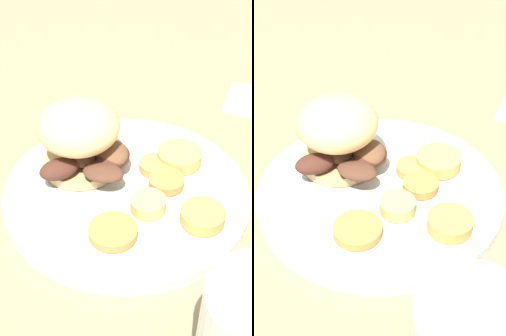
{
  "view_description": "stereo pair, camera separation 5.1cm",
  "coord_description": "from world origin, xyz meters",
  "views": [
    {
      "loc": [
        -0.07,
        0.39,
        0.36
      ],
      "look_at": [
        0.0,
        0.0,
        0.04
      ],
      "focal_mm": 50.0,
      "sensor_mm": 36.0,
      "label": 1
    },
    {
      "loc": [
        -0.12,
        0.38,
        0.36
      ],
      "look_at": [
        0.0,
        0.0,
        0.04
      ],
      "focal_mm": 50.0,
      "sensor_mm": 36.0,
      "label": 2
    }
  ],
  "objects": [
    {
      "name": "potato_round_0",
      "position": [
        -0.03,
        -0.03,
        0.02
      ],
      "size": [
        0.04,
        0.04,
        0.01
      ],
      "primitive_type": "cylinder",
      "color": "tan",
      "rests_on": "dinner_plate"
    },
    {
      "name": "potato_round_5",
      "position": [
        -0.09,
        0.04,
        0.02
      ],
      "size": [
        0.05,
        0.05,
        0.01
      ],
      "primitive_type": "cylinder",
      "color": "tan",
      "rests_on": "dinner_plate"
    },
    {
      "name": "potato_round_3",
      "position": [
        -0.03,
        0.03,
        0.02
      ],
      "size": [
        0.04,
        0.04,
        0.01
      ],
      "primitive_type": "cylinder",
      "color": "#DBB766",
      "rests_on": "dinner_plate"
    },
    {
      "name": "sandwich",
      "position": [
        0.05,
        -0.02,
        0.06
      ],
      "size": [
        0.11,
        0.11,
        0.08
      ],
      "color": "tan",
      "rests_on": "dinner_plate"
    },
    {
      "name": "potato_round_2",
      "position": [
        -0.04,
        -0.01,
        0.02
      ],
      "size": [
        0.04,
        0.04,
        0.01
      ],
      "primitive_type": "cylinder",
      "color": "#BC8942",
      "rests_on": "dinner_plate"
    },
    {
      "name": "potato_round_1",
      "position": [
        0.0,
        0.08,
        0.02
      ],
      "size": [
        0.05,
        0.05,
        0.01
      ],
      "primitive_type": "cylinder",
      "color": "#BC8942",
      "rests_on": "dinner_plate"
    },
    {
      "name": "ground_plane",
      "position": [
        0.0,
        0.0,
        0.0
      ],
      "size": [
        4.0,
        4.0,
        0.0
      ],
      "primitive_type": "plane",
      "color": "#937F5B"
    },
    {
      "name": "potato_round_4",
      "position": [
        -0.06,
        -0.05,
        0.02
      ],
      "size": [
        0.05,
        0.05,
        0.02
      ],
      "primitive_type": "cylinder",
      "color": "tan",
      "rests_on": "dinner_plate"
    },
    {
      "name": "dinner_plate",
      "position": [
        0.0,
        0.0,
        0.01
      ],
      "size": [
        0.28,
        0.28,
        0.02
      ],
      "color": "silver",
      "rests_on": "ground_plane"
    }
  ]
}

